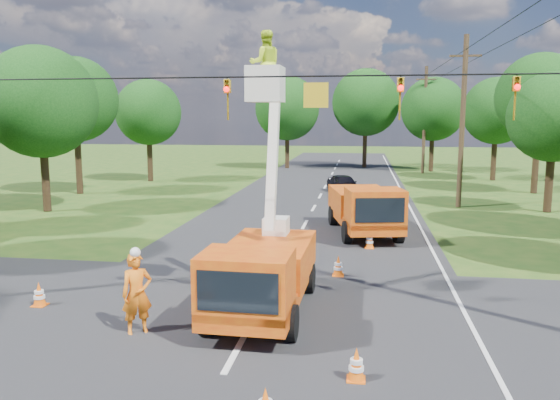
% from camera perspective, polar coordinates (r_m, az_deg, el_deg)
% --- Properties ---
extents(ground, '(140.00, 140.00, 0.00)m').
position_cam_1_polar(ground, '(31.98, 3.53, -0.93)').
color(ground, '#244B16').
rests_on(ground, ground).
extents(road_main, '(12.00, 100.00, 0.06)m').
position_cam_1_polar(road_main, '(31.98, 3.53, -0.93)').
color(road_main, black).
rests_on(road_main, ground).
extents(road_cross, '(56.00, 10.00, 0.07)m').
position_cam_1_polar(road_cross, '(14.69, -2.84, -12.60)').
color(road_cross, black).
rests_on(road_cross, ground).
extents(edge_line, '(0.12, 90.00, 0.02)m').
position_cam_1_polar(edge_line, '(31.99, 13.57, -1.15)').
color(edge_line, silver).
rests_on(edge_line, ground).
extents(bucket_truck, '(2.46, 5.92, 7.57)m').
position_cam_1_polar(bucket_truck, '(14.77, -1.81, -5.88)').
color(bucket_truck, orange).
rests_on(bucket_truck, ground).
extents(second_truck, '(3.54, 6.64, 2.36)m').
position_cam_1_polar(second_truck, '(25.05, 8.85, -0.84)').
color(second_truck, orange).
rests_on(second_truck, ground).
extents(ground_worker, '(0.89, 0.83, 2.05)m').
position_cam_1_polar(ground_worker, '(14.04, -14.73, -9.47)').
color(ground_worker, orange).
rests_on(ground_worker, ground).
extents(distant_car, '(2.87, 4.23, 1.34)m').
position_cam_1_polar(distant_car, '(38.53, 6.67, 1.68)').
color(distant_car, black).
rests_on(distant_car, ground).
extents(traffic_cone_2, '(0.38, 0.38, 0.71)m').
position_cam_1_polar(traffic_cone_2, '(18.56, 6.11, -6.90)').
color(traffic_cone_2, '#FC630D').
rests_on(traffic_cone_2, ground).
extents(traffic_cone_3, '(0.38, 0.38, 0.71)m').
position_cam_1_polar(traffic_cone_3, '(22.54, 9.33, -4.17)').
color(traffic_cone_3, '#FC630D').
rests_on(traffic_cone_3, ground).
extents(traffic_cone_4, '(0.38, 0.38, 0.71)m').
position_cam_1_polar(traffic_cone_4, '(17.06, -23.86, -9.03)').
color(traffic_cone_4, '#FC630D').
rests_on(traffic_cone_4, ground).
extents(traffic_cone_7, '(0.38, 0.38, 0.71)m').
position_cam_1_polar(traffic_cone_7, '(28.43, 11.07, -1.55)').
color(traffic_cone_7, '#FC630D').
rests_on(traffic_cone_7, ground).
extents(traffic_cone_8, '(0.38, 0.38, 0.71)m').
position_cam_1_polar(traffic_cone_8, '(11.64, 7.98, -16.69)').
color(traffic_cone_8, '#FC630D').
rests_on(traffic_cone_8, ground).
extents(pole_right_mid, '(1.80, 0.30, 10.00)m').
position_cam_1_polar(pole_right_mid, '(33.91, 18.52, 7.86)').
color(pole_right_mid, '#4C3823').
rests_on(pole_right_mid, ground).
extents(pole_right_far, '(1.80, 0.30, 10.00)m').
position_cam_1_polar(pole_right_far, '(53.73, 14.87, 8.16)').
color(pole_right_far, '#4C3823').
rests_on(pole_right_far, ground).
extents(signal_span, '(18.00, 0.29, 1.07)m').
position_cam_1_polar(signal_span, '(13.43, 6.48, 10.97)').
color(signal_span, black).
rests_on(signal_span, ground).
extents(tree_left_d, '(6.20, 6.20, 9.24)m').
position_cam_1_polar(tree_left_d, '(33.51, -23.74, 9.32)').
color(tree_left_d, '#382616').
rests_on(tree_left_d, ground).
extents(tree_left_e, '(5.80, 5.80, 9.41)m').
position_cam_1_polar(tree_left_e, '(40.46, -20.63, 9.78)').
color(tree_left_e, '#382616').
rests_on(tree_left_e, ground).
extents(tree_left_f, '(5.40, 5.40, 8.40)m').
position_cam_1_polar(tree_left_f, '(46.82, -13.60, 8.88)').
color(tree_left_f, '#382616').
rests_on(tree_left_f, ground).
extents(tree_right_c, '(5.00, 5.00, 7.83)m').
position_cam_1_polar(tree_right_c, '(34.06, 26.71, 7.74)').
color(tree_right_c, '#382616').
rests_on(tree_right_c, ground).
extents(tree_right_d, '(6.00, 6.00, 9.70)m').
position_cam_1_polar(tree_right_d, '(42.20, 25.55, 9.68)').
color(tree_right_d, '#382616').
rests_on(tree_right_d, ground).
extents(tree_right_e, '(5.60, 5.60, 8.63)m').
position_cam_1_polar(tree_right_e, '(49.66, 21.69, 8.63)').
color(tree_right_e, '#382616').
rests_on(tree_right_e, ground).
extents(tree_far_a, '(6.60, 6.60, 9.50)m').
position_cam_1_polar(tree_far_a, '(56.95, 0.76, 9.55)').
color(tree_far_a, '#382616').
rests_on(tree_far_a, ground).
extents(tree_far_b, '(7.00, 7.00, 10.32)m').
position_cam_1_polar(tree_far_b, '(58.43, 8.95, 10.03)').
color(tree_far_b, '#382616').
rests_on(tree_far_b, ground).
extents(tree_far_c, '(6.20, 6.20, 9.18)m').
position_cam_1_polar(tree_far_c, '(55.83, 15.72, 9.12)').
color(tree_far_c, '#382616').
rests_on(tree_far_c, ground).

